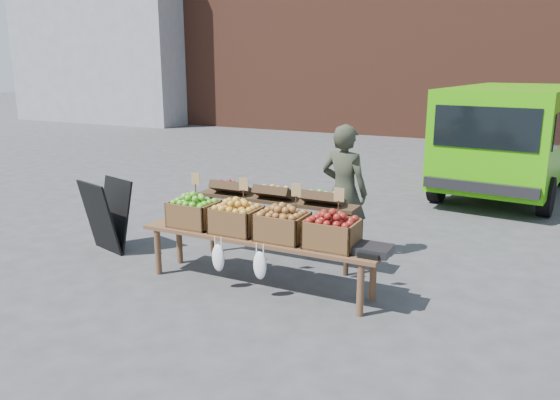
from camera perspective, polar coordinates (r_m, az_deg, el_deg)
The scene contains 12 objects.
ground at distance 6.20m, azimuth -5.29°, elevation -8.15°, with size 80.00×80.00×0.00m, color #404043.
grey_building at distance 24.73m, azimuth -17.76°, elevation 16.04°, with size 8.00×3.00×7.00m, color gray.
delivery_van at distance 10.86m, azimuth 22.85°, elevation 5.71°, with size 2.00×4.35×1.95m, color #3AAA07, non-canonical shape.
vendor at distance 6.66m, azimuth 6.70°, elevation 0.83°, with size 0.60×0.40×1.65m, color #303425.
chalkboard_sign at distance 7.27m, azimuth -17.63°, elevation -1.54°, with size 0.62×0.34×0.93m, color black, non-canonical shape.
back_table at distance 6.48m, azimuth -0.50°, elevation -2.25°, with size 2.10×0.44×1.04m, color #382617, non-canonical shape.
display_bench at distance 5.87m, azimuth -2.20°, elevation -6.42°, with size 2.70×0.56×0.57m, color brown, non-canonical shape.
crate_golden_apples at distance 6.16m, azimuth -8.98°, elevation -1.44°, with size 0.50×0.40×0.28m, color #478F2C, non-canonical shape.
crate_russet_pears at distance 5.87m, azimuth -4.60°, elevation -2.09°, with size 0.50×0.40×0.28m, color #AA9B29, non-canonical shape.
crate_red_apples at distance 5.61m, azimuth 0.22°, elevation -2.79°, with size 0.50×0.40×0.28m, color #985B2B, non-canonical shape.
crate_green_apples at distance 5.40m, azimuth 5.46°, elevation -3.53°, with size 0.50×0.40×0.28m, color maroon, non-canonical shape.
weighing_scale at distance 5.31m, azimuth 9.73°, elevation -5.15°, with size 0.34×0.30×0.08m, color black.
Camera 1 is at (3.07, -4.86, 2.33)m, focal length 35.00 mm.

